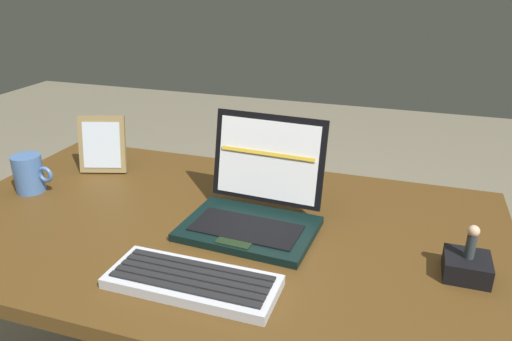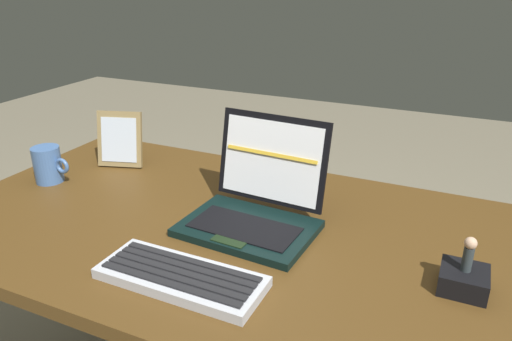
{
  "view_description": "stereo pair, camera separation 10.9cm",
  "coord_description": "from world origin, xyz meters",
  "px_view_note": "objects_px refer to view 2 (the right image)",
  "views": [
    {
      "loc": [
        0.42,
        -0.94,
        1.32
      ],
      "look_at": [
        0.1,
        0.02,
        0.9
      ],
      "focal_mm": 33.94,
      "sensor_mm": 36.0,
      "label": 1
    },
    {
      "loc": [
        0.52,
        -0.9,
        1.32
      ],
      "look_at": [
        0.1,
        0.02,
        0.9
      ],
      "focal_mm": 33.94,
      "sensor_mm": 36.0,
      "label": 2
    }
  ],
  "objects_px": {
    "photo_frame": "(120,139)",
    "laptop_front": "(255,206)",
    "figurine": "(469,253)",
    "figurine_stand": "(463,280)",
    "external_keyboard": "(181,277)",
    "coffee_mug": "(48,165)"
  },
  "relations": [
    {
      "from": "photo_frame",
      "to": "laptop_front",
      "type": "bearing_deg",
      "value": -17.92
    },
    {
      "from": "laptop_front",
      "to": "figurine",
      "type": "height_order",
      "value": "laptop_front"
    },
    {
      "from": "laptop_front",
      "to": "figurine",
      "type": "xyz_separation_m",
      "value": [
        0.46,
        -0.07,
        0.03
      ]
    },
    {
      "from": "photo_frame",
      "to": "figurine_stand",
      "type": "xyz_separation_m",
      "value": [
        1.0,
        -0.24,
        -0.06
      ]
    },
    {
      "from": "external_keyboard",
      "to": "photo_frame",
      "type": "relative_size",
      "value": 1.97
    },
    {
      "from": "external_keyboard",
      "to": "coffee_mug",
      "type": "bearing_deg",
      "value": 157.04
    },
    {
      "from": "figurine",
      "to": "coffee_mug",
      "type": "xyz_separation_m",
      "value": [
        -1.11,
        0.05,
        -0.03
      ]
    },
    {
      "from": "figurine_stand",
      "to": "coffee_mug",
      "type": "relative_size",
      "value": 0.75
    },
    {
      "from": "external_keyboard",
      "to": "figurine",
      "type": "relative_size",
      "value": 4.73
    },
    {
      "from": "photo_frame",
      "to": "coffee_mug",
      "type": "height_order",
      "value": "photo_frame"
    },
    {
      "from": "laptop_front",
      "to": "coffee_mug",
      "type": "distance_m",
      "value": 0.64
    },
    {
      "from": "laptop_front",
      "to": "external_keyboard",
      "type": "xyz_separation_m",
      "value": [
        -0.04,
        -0.27,
        -0.04
      ]
    },
    {
      "from": "figurine",
      "to": "laptop_front",
      "type": "bearing_deg",
      "value": 171.98
    },
    {
      "from": "external_keyboard",
      "to": "photo_frame",
      "type": "bearing_deg",
      "value": 138.38
    },
    {
      "from": "laptop_front",
      "to": "photo_frame",
      "type": "xyz_separation_m",
      "value": [
        -0.53,
        0.17,
        0.03
      ]
    },
    {
      "from": "laptop_front",
      "to": "external_keyboard",
      "type": "height_order",
      "value": "laptop_front"
    },
    {
      "from": "laptop_front",
      "to": "photo_frame",
      "type": "relative_size",
      "value": 1.85
    },
    {
      "from": "laptop_front",
      "to": "figurine_stand",
      "type": "xyz_separation_m",
      "value": [
        0.46,
        -0.07,
        -0.03
      ]
    },
    {
      "from": "photo_frame",
      "to": "figurine",
      "type": "xyz_separation_m",
      "value": [
        1.0,
        -0.24,
        -0.0
      ]
    },
    {
      "from": "photo_frame",
      "to": "figurine_stand",
      "type": "relative_size",
      "value": 1.93
    },
    {
      "from": "coffee_mug",
      "to": "external_keyboard",
      "type": "bearing_deg",
      "value": -22.96
    },
    {
      "from": "figurine_stand",
      "to": "figurine",
      "type": "relative_size",
      "value": 1.24
    }
  ]
}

